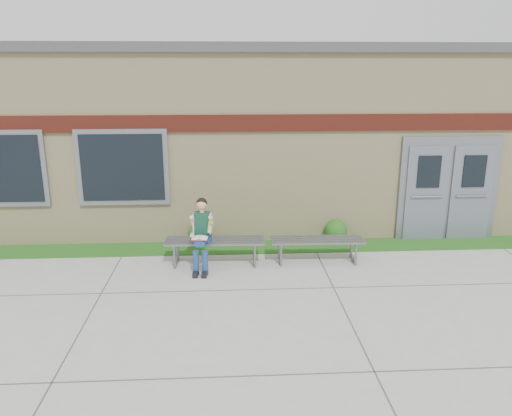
{
  "coord_description": "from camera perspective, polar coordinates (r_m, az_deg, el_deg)",
  "views": [
    {
      "loc": [
        -0.81,
        -7.4,
        3.71
      ],
      "look_at": [
        -0.29,
        1.7,
        1.13
      ],
      "focal_mm": 35.0,
      "sensor_mm": 36.0,
      "label": 1
    }
  ],
  "objects": [
    {
      "name": "shrub_mid",
      "position": [
        10.83,
        -6.5,
        -2.9
      ],
      "size": [
        0.48,
        0.48,
        0.48
      ],
      "primitive_type": "sphere",
      "color": "#234E14",
      "rests_on": "grass_strip"
    },
    {
      "name": "school_building",
      "position": [
        13.51,
        0.19,
        8.95
      ],
      "size": [
        16.2,
        6.22,
        4.2
      ],
      "color": "beige",
      "rests_on": "ground"
    },
    {
      "name": "shrub_east",
      "position": [
        11.06,
        9.11,
        -2.56
      ],
      "size": [
        0.49,
        0.49,
        0.49
      ],
      "primitive_type": "sphere",
      "color": "#234E14",
      "rests_on": "grass_strip"
    },
    {
      "name": "bench_right",
      "position": [
        9.88,
        7.02,
        -4.13
      ],
      "size": [
        1.83,
        0.55,
        0.47
      ],
      "rotation": [
        0.0,
        0.0,
        -0.03
      ],
      "color": "slate",
      "rests_on": "ground"
    },
    {
      "name": "bench_left",
      "position": [
        9.73,
        -4.69,
        -4.26
      ],
      "size": [
        1.93,
        0.59,
        0.5
      ],
      "rotation": [
        0.0,
        0.0,
        -0.03
      ],
      "color": "slate",
      "rests_on": "ground"
    },
    {
      "name": "ground",
      "position": [
        8.32,
        2.71,
        -10.72
      ],
      "size": [
        80.0,
        80.0,
        0.0
      ],
      "primitive_type": "plane",
      "color": "#9E9E99",
      "rests_on": "ground"
    },
    {
      "name": "girl",
      "position": [
        9.43,
        -6.23,
        -2.75
      ],
      "size": [
        0.46,
        0.79,
        1.35
      ],
      "rotation": [
        0.0,
        0.0,
        -0.11
      ],
      "color": "navy",
      "rests_on": "ground"
    },
    {
      "name": "grass_strip",
      "position": [
        10.69,
        1.28,
        -4.46
      ],
      "size": [
        16.0,
        0.8,
        0.02
      ],
      "primitive_type": "cube",
      "color": "#234E14",
      "rests_on": "ground"
    }
  ]
}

